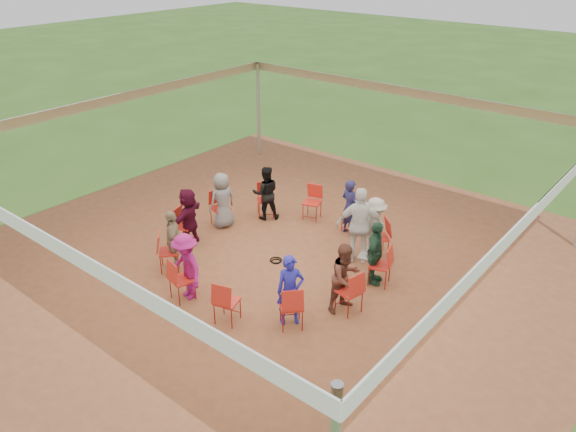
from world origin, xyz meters
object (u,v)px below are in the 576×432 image
Objects in this scene: chair_5 at (220,208)px; chair_9 at (227,301)px; chair_11 at (349,292)px; person_seated_6 at (173,241)px; person_seated_5 at (188,217)px; chair_4 at (265,200)px; person_seated_2 at (350,207)px; chair_2 at (353,216)px; person_seated_0 at (375,253)px; person_seated_1 at (374,227)px; chair_6 at (185,226)px; person_seated_3 at (266,193)px; chair_0 at (380,265)px; person_seated_7 at (186,267)px; chair_7 at (169,252)px; person_seated_9 at (345,277)px; chair_10 at (291,306)px; person_seated_4 at (222,200)px; standing_person at (360,226)px; person_seated_8 at (290,290)px; cable_coil at (276,261)px; chair_3 at (312,203)px; laptop at (367,254)px; chair_1 at (379,237)px; chair_8 at (182,280)px.

chair_9 is (2.97, -2.75, 0.00)m from chair_5.
person_seated_6 is at bearing 119.13° from chair_11.
person_seated_5 is (0.16, -1.17, 0.26)m from chair_5.
chair_4 is 2.29m from person_seated_2.
person_seated_0 is at bearing 147.38° from chair_2.
chair_5 is 3.95m from person_seated_1.
person_seated_3 reaches higher than chair_6.
chair_0 is 1.00× the size of chair_6.
person_seated_7 is (1.01, -0.53, 0.00)m from person_seated_6.
chair_7 is 0.64× the size of person_seated_9.
chair_10 is at bearing 43.49° from person_seated_6.
person_seated_2 is at bearing 120.00° from person_seated_5.
person_seated_9 is at bearing 75.40° from chair_6.
chair_4 is at bearing 170.62° from person_seated_4.
chair_11 is at bearing 85.24° from standing_person.
chair_5 is 1.21m from chair_6.
person_seated_8 reaches higher than chair_5.
person_seated_5 reaches higher than chair_4.
person_seated_4 reaches higher than chair_10.
chair_0 is at bearing 30.00° from chair_10.
chair_10 is 0.51× the size of standing_person.
cable_coil is (-2.25, -0.68, -0.43)m from chair_0.
person_seated_6 is at bearing 60.87° from chair_3.
standing_person is 0.84m from laptop.
chair_9 and chair_11 have the same top height.
person_seated_4 is 1.00× the size of person_seated_9.
chair_6 and chair_10 have the same top height.
cable_coil is at bearing 89.33° from person_seated_1.
chair_3 is 1.21m from person_seated_2.
person_seated_1 is at bearing -135.54° from standing_person.
person_seated_2 is (-1.10, 0.45, 0.26)m from chair_1.
person_seated_1 is at bearing 90.00° from chair_1.
person_seated_1 is (3.09, 3.34, 0.26)m from chair_7.
chair_4 and chair_8 have the same top height.
chair_5 is at bearing 120.00° from chair_9.
chair_9 is (1.21, 0.05, 0.00)m from chair_8.
chair_9 is at bearing 105.40° from person_seated_2.
person_seated_7 is at bearing 90.00° from person_seated_2.
person_seated_6 is 1.00× the size of person_seated_7.
person_seated_2 is at bearing 32.62° from chair_0.
person_seated_0 is (1.60, -1.62, 0.26)m from chair_2.
chair_6 is at bearing 9.38° from person_seated_4.
chair_3 and chair_11 have the same top height.
chair_9 is at bearing 45.00° from chair_6.
cable_coil is (1.56, 1.73, -0.43)m from chair_7.
person_seated_8 is (2.12, 0.66, 0.00)m from person_seated_7.
laptop is at bearing 143.65° from chair_2.
cable_coil is at bearing 90.48° from chair_6.
person_seated_1 is at bearing 104.60° from chair_6.
person_seated_3 is (-0.93, -0.73, 0.26)m from chair_3.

